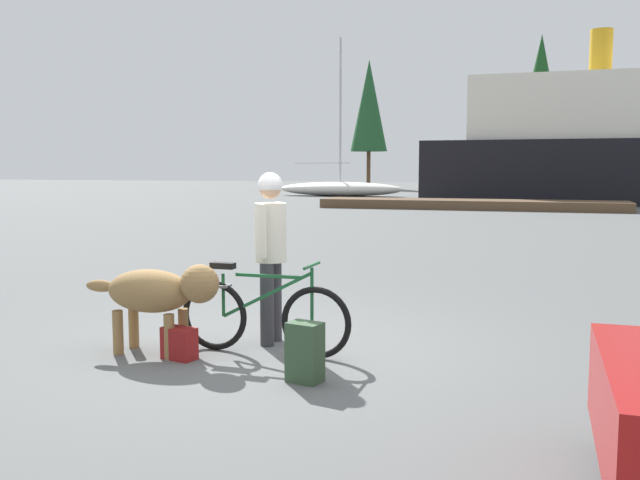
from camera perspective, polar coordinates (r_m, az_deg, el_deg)
ground_plane at (r=6.89m, az=-4.06°, el=-9.09°), size 160.00×160.00×0.00m
bicycle at (r=6.68m, az=-4.78°, el=-6.25°), size 1.74×0.44×0.90m
person_cyclist at (r=6.98m, az=-4.11°, el=-0.06°), size 0.32×0.53×1.74m
dog at (r=6.79m, az=-13.20°, el=-4.23°), size 1.43×0.49×0.89m
backpack at (r=5.84m, az=-1.26°, el=-9.26°), size 0.32×0.26×0.51m
handbag_pannier at (r=6.66m, az=-11.56°, el=-8.37°), size 0.35×0.25×0.30m
dock_pier at (r=30.84m, az=12.30°, el=2.90°), size 13.03×2.41×0.40m
sailboat_moored at (r=43.87m, az=1.68°, el=4.31°), size 8.12×2.27×9.85m
pine_tree_far_left at (r=59.89m, az=4.07°, el=11.00°), size 3.14×3.14×10.92m
pine_tree_center at (r=55.56m, az=17.75°, el=11.27°), size 3.78×3.78×11.75m
pine_tree_far_right at (r=55.85m, az=22.28°, el=10.09°), size 4.35×4.35×10.35m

